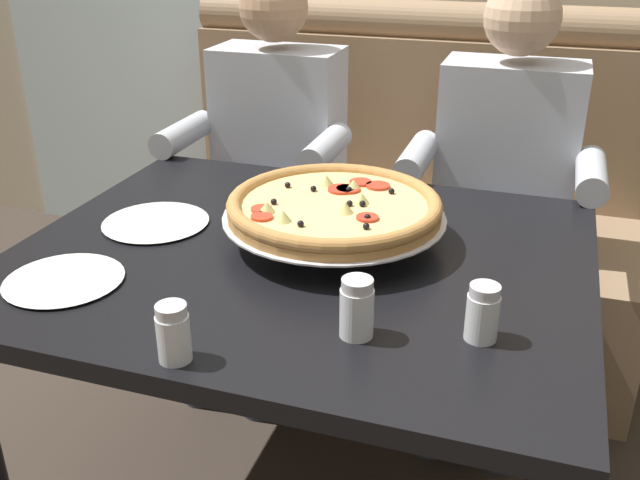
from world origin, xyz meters
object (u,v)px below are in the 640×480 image
at_px(booth_bench, 394,226).
at_px(plate_near_left, 156,220).
at_px(patio_chair, 179,94).
at_px(shaker_oregano, 174,337).
at_px(shaker_pepper_flakes, 482,316).
at_px(shaker_parmesan, 357,312).
at_px(pizza, 334,207).
at_px(diner_right, 502,178).
at_px(plate_near_right, 64,277).
at_px(dining_table, 301,286).
at_px(diner_left, 267,153).

distance_m(booth_bench, plate_near_left, 1.07).
height_order(plate_near_left, patio_chair, patio_chair).
distance_m(shaker_oregano, plate_near_left, 0.57).
bearing_deg(shaker_oregano, shaker_pepper_flakes, 25.22).
xyz_separation_m(shaker_oregano, shaker_parmesan, (0.26, 0.16, 0.00)).
bearing_deg(shaker_parmesan, plate_near_left, 151.26).
xyz_separation_m(pizza, shaker_parmesan, (0.15, -0.36, -0.03)).
xyz_separation_m(diner_right, pizza, (-0.31, -0.63, 0.11)).
xyz_separation_m(shaker_parmesan, plate_near_right, (-0.60, 0.01, -0.04)).
bearing_deg(plate_near_right, diner_right, 52.05).
bearing_deg(shaker_parmesan, diner_right, 80.65).
height_order(booth_bench, dining_table, booth_bench).
relative_size(diner_right, plate_near_left, 5.16).
height_order(diner_left, diner_right, same).
height_order(booth_bench, pizza, booth_bench).
bearing_deg(diner_left, patio_chair, 128.29).
height_order(shaker_pepper_flakes, plate_near_left, shaker_pepper_flakes).
height_order(booth_bench, diner_right, diner_right).
bearing_deg(diner_right, shaker_parmesan, -99.35).
relative_size(booth_bench, shaker_oregano, 15.96).
bearing_deg(diner_right, diner_left, 180.00).
bearing_deg(booth_bench, dining_table, -90.00).
height_order(pizza, shaker_oregano, pizza).
height_order(booth_bench, shaker_parmesan, booth_bench).
xyz_separation_m(diner_left, shaker_pepper_flakes, (0.77, -0.92, 0.08)).
relative_size(dining_table, patio_chair, 1.41).
relative_size(booth_bench, dining_table, 1.33).
relative_size(diner_left, plate_near_left, 5.16).
xyz_separation_m(plate_near_left, patio_chair, (-1.04, 1.99, -0.23)).
distance_m(pizza, shaker_pepper_flakes, 0.47).
bearing_deg(shaker_oregano, shaker_parmesan, 31.92).
distance_m(shaker_parmesan, patio_chair, 2.83).
bearing_deg(booth_bench, diner_left, -143.75).
height_order(diner_left, shaker_parmesan, diner_left).
distance_m(diner_right, plate_near_right, 1.24).
bearing_deg(booth_bench, shaker_oregano, -92.39).
bearing_deg(plate_near_left, plate_near_right, -94.83).
xyz_separation_m(shaker_pepper_flakes, plate_near_right, (-0.80, -0.05, -0.03)).
bearing_deg(shaker_parmesan, shaker_pepper_flakes, 15.50).
xyz_separation_m(pizza, plate_near_right, (-0.45, -0.35, -0.07)).
bearing_deg(diner_left, plate_near_right, -92.01).
xyz_separation_m(dining_table, diner_left, (-0.36, 0.70, 0.05)).
bearing_deg(diner_right, plate_near_right, -127.95).
bearing_deg(dining_table, plate_near_right, -145.32).
relative_size(pizza, patio_chair, 0.57).
distance_m(plate_near_left, plate_near_right, 0.31).
relative_size(plate_near_left, plate_near_right, 1.06).
xyz_separation_m(plate_near_right, patio_chair, (-1.01, 2.30, -0.23)).
bearing_deg(dining_table, shaker_parmesan, -54.29).
height_order(pizza, shaker_pepper_flakes, pizza).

